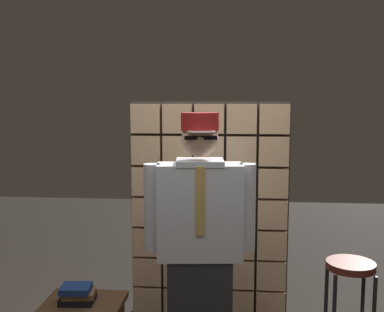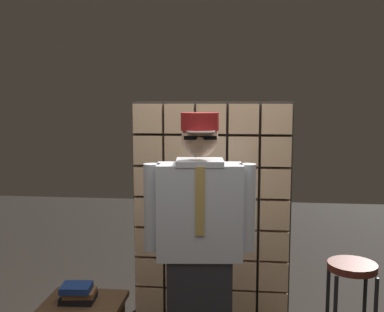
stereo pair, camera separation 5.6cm
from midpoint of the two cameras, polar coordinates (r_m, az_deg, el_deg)
The scene contains 4 objects.
glass_block_wall at distance 3.97m, azimuth 2.80°, elevation -7.06°, with size 1.37×0.10×1.90m.
standing_person at distance 3.03m, azimuth 1.48°, elevation -11.23°, with size 0.73×0.33×1.82m.
bar_stool at distance 3.55m, azimuth 19.69°, elevation -15.41°, with size 0.34×0.34×0.76m.
book_stack at distance 3.23m, azimuth -13.52°, elevation -16.32°, with size 0.24×0.20×0.12m.
Camera 2 is at (0.24, -2.49, 1.90)m, focal length 42.76 mm.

